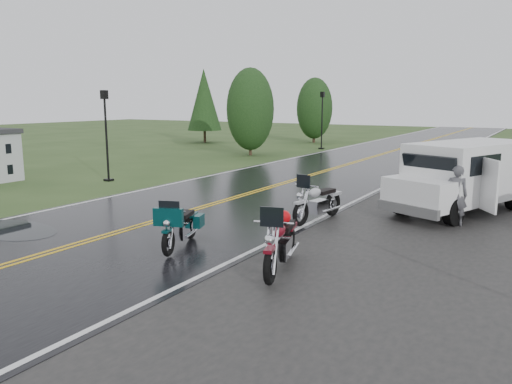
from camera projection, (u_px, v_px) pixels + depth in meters
ground at (124, 232)px, 12.92m from camera, size 120.00×120.00×0.00m
road at (297, 180)px, 21.34m from camera, size 8.00×100.00×0.04m
motorcycle_red at (270, 251)px, 8.92m from camera, size 1.48×2.50×1.39m
motorcycle_teal at (168, 232)px, 10.60m from camera, size 1.38×2.16×1.20m
motorcycle_silver at (301, 204)px, 13.14m from camera, size 1.14×2.38×1.35m
van_white at (403, 179)px, 14.58m from camera, size 3.95×5.89×2.17m
person_at_van at (456, 197)px, 13.33m from camera, size 0.68×0.55×1.64m
lamp_post_near_left at (106, 136)px, 20.82m from camera, size 0.33×0.33×3.83m
lamp_post_far_left at (322, 120)px, 34.89m from camera, size 0.35×0.35×4.03m
tree_left_mid at (250, 118)px, 30.78m from camera, size 2.94×2.94×4.59m
tree_left_far at (314, 115)px, 40.39m from camera, size 2.90×2.90×4.46m
pine_left_far at (204, 107)px, 40.34m from camera, size 2.77×2.77×5.77m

